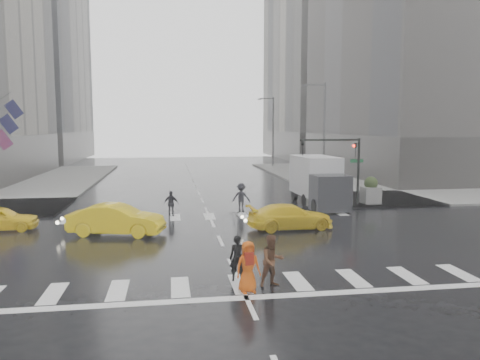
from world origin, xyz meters
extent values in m
plane|color=black|center=(0.00, 0.00, 0.00)|extent=(120.00, 120.00, 0.00)
cube|color=gray|center=(19.50, 17.50, 0.07)|extent=(35.00, 35.00, 0.15)
cube|color=#2F2D2A|center=(29.00, 27.00, 2.20)|extent=(26.05, 26.05, 4.40)
cube|color=gray|center=(29.00, 56.00, 18.00)|extent=(26.00, 26.00, 36.00)
cube|color=#2F2D2A|center=(29.00, 56.00, 2.20)|extent=(26.05, 26.05, 4.40)
cylinder|color=black|center=(10.00, 8.00, 2.25)|extent=(0.16, 0.16, 4.50)
cylinder|color=black|center=(8.00, 8.00, 4.40)|extent=(4.00, 0.12, 0.12)
imported|color=black|center=(9.75, 8.00, 3.70)|extent=(0.16, 0.20, 1.00)
imported|color=black|center=(6.20, 8.00, 3.90)|extent=(0.16, 0.20, 1.00)
sphere|color=#FF190C|center=(9.65, 8.00, 4.00)|extent=(0.20, 0.20, 0.20)
cube|color=#0D612B|center=(10.00, 8.30, 3.00)|extent=(0.90, 0.03, 0.22)
cylinder|color=#59595B|center=(11.00, 18.00, 4.50)|extent=(0.20, 0.20, 9.00)
cylinder|color=#59595B|center=(10.10, 18.00, 8.80)|extent=(1.80, 0.12, 0.12)
cube|color=#59595B|center=(9.20, 18.00, 8.70)|extent=(0.50, 0.22, 0.15)
cylinder|color=#59595B|center=(11.00, 38.00, 4.50)|extent=(0.20, 0.20, 9.00)
cylinder|color=#59595B|center=(10.10, 38.00, 8.80)|extent=(1.80, 0.12, 0.12)
cube|color=#59595B|center=(9.20, 38.00, 8.70)|extent=(0.50, 0.22, 0.15)
cube|color=gray|center=(7.00, 8.20, 0.70)|extent=(1.10, 1.10, 1.10)
sphere|color=#233116|center=(7.00, 8.20, 1.50)|extent=(0.90, 0.90, 0.90)
cube|color=gray|center=(9.00, 8.20, 0.70)|extent=(1.10, 1.10, 1.10)
sphere|color=#233116|center=(9.00, 8.20, 1.50)|extent=(0.90, 0.90, 0.90)
cube|color=gray|center=(11.00, 8.20, 0.70)|extent=(1.10, 1.10, 1.10)
sphere|color=#233116|center=(11.00, 8.20, 1.50)|extent=(0.90, 0.90, 0.90)
cube|color=red|center=(-14.80, 17.00, 4.25)|extent=(1.54, 0.02, 1.66)
cube|color=#11103B|center=(-14.80, 18.50, 5.45)|extent=(1.54, 0.02, 1.66)
cube|color=#11103B|center=(-14.80, 20.00, 6.65)|extent=(1.54, 0.02, 1.66)
imported|color=black|center=(-0.03, -5.67, 0.79)|extent=(0.64, 0.48, 1.58)
imported|color=black|center=(-0.03, -5.67, 1.99)|extent=(1.13, 1.14, 0.88)
imported|color=#4D2E1B|center=(1.02, -6.37, 0.86)|extent=(0.97, 0.83, 1.73)
imported|color=#C84C0E|center=(0.14, -6.80, 0.83)|extent=(0.90, 0.67, 1.66)
cube|color=maroon|center=(0.14, -6.98, 1.15)|extent=(0.31, 0.21, 0.40)
imported|color=black|center=(-2.21, 6.41, 0.75)|extent=(0.96, 0.68, 1.50)
imported|color=black|center=(2.13, 7.45, 0.88)|extent=(1.28, 0.98, 1.75)
imported|color=yellow|center=(-4.87, 2.00, 0.75)|extent=(4.82, 2.64, 1.51)
imported|color=yellow|center=(3.84, 2.00, 0.64)|extent=(4.03, 2.08, 1.29)
cube|color=silver|center=(7.50, 9.37, 1.97)|extent=(2.30, 4.41, 2.59)
cube|color=#292A2E|center=(7.50, 6.30, 1.20)|extent=(2.21, 1.73, 2.21)
cube|color=black|center=(7.50, 6.30, 1.87)|extent=(1.92, 0.86, 0.86)
cylinder|color=black|center=(6.49, 6.11, 0.43)|extent=(0.27, 0.86, 0.86)
cylinder|color=black|center=(8.51, 6.11, 0.43)|extent=(0.27, 0.86, 0.86)
cylinder|color=black|center=(6.49, 8.22, 0.43)|extent=(0.27, 0.86, 0.86)
cylinder|color=black|center=(8.51, 8.22, 0.43)|extent=(0.27, 0.86, 0.86)
cylinder|color=black|center=(6.49, 10.91, 0.43)|extent=(0.27, 0.86, 0.86)
cylinder|color=black|center=(8.51, 10.91, 0.43)|extent=(0.27, 0.86, 0.86)
camera|label=1|loc=(-2.29, -21.04, 5.27)|focal=35.00mm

